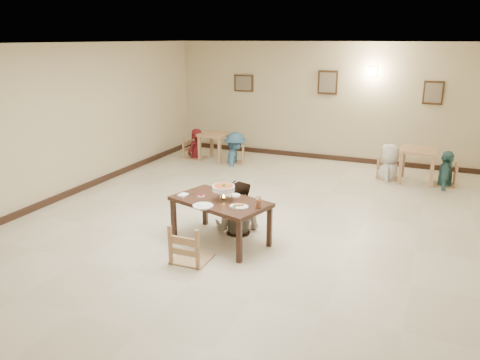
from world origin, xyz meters
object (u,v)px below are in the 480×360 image
at_px(main_diner, 237,181).
at_px(bg_chair_lr, 235,145).
at_px(main_table, 220,205).
at_px(bg_chair_rl, 390,158).
at_px(bg_chair_rr, 447,165).
at_px(bg_diner_c, 391,144).
at_px(bg_table_left, 215,138).
at_px(bg_diner_b, 235,132).
at_px(curry_warmer, 224,188).
at_px(bg_diner_d, 449,151).
at_px(drink_glass, 258,203).
at_px(bg_table_right, 418,155).
at_px(chair_near, 191,225).
at_px(bg_chair_ll, 195,138).
at_px(bg_diner_a, 195,129).
at_px(chair_far, 239,202).

xyz_separation_m(main_diner, bg_chair_lr, (-1.77, 3.99, -0.40)).
height_order(main_table, main_diner, main_diner).
bearing_deg(main_diner, bg_chair_rl, -116.11).
distance_m(main_diner, bg_chair_rl, 4.57).
relative_size(main_diner, bg_chair_lr, 1.85).
distance_m(bg_chair_rr, bg_diner_c, 1.24).
distance_m(bg_table_left, bg_diner_b, 0.64).
distance_m(curry_warmer, bg_table_left, 5.13).
relative_size(bg_table_left, bg_diner_d, 0.51).
bearing_deg(drink_glass, bg_diner_b, 117.22).
height_order(main_table, bg_table_right, bg_table_right).
height_order(drink_glass, bg_table_left, drink_glass).
height_order(curry_warmer, bg_diner_c, bg_diner_c).
distance_m(chair_near, bg_chair_rr, 6.26).
distance_m(bg_table_right, bg_chair_ll, 5.54).
height_order(chair_near, bg_diner_d, bg_diner_d).
distance_m(bg_diner_b, bg_diner_c, 3.76).
xyz_separation_m(bg_chair_rl, bg_diner_d, (1.19, -0.07, 0.30)).
bearing_deg(curry_warmer, bg_chair_ll, 122.93).
bearing_deg(chair_near, main_table, -100.41).
bearing_deg(bg_diner_a, bg_chair_rr, 96.03).
distance_m(bg_chair_ll, bg_diner_a, 0.25).
bearing_deg(bg_chair_rl, bg_diner_c, -81.39).
distance_m(main_table, bg_chair_lr, 4.83).
bearing_deg(bg_diner_c, bg_diner_b, -88.34).
relative_size(bg_chair_rr, bg_diner_b, 0.57).
distance_m(main_table, curry_warmer, 0.27).
height_order(chair_far, curry_warmer, curry_warmer).
bearing_deg(chair_far, main_diner, -58.73).
distance_m(chair_near, bg_chair_lr, 5.48).
height_order(bg_chair_ll, bg_chair_rr, bg_chair_ll).
xyz_separation_m(main_table, drink_glass, (0.66, -0.10, 0.16)).
xyz_separation_m(drink_glass, bg_diner_d, (2.57, 4.66, -0.00)).
xyz_separation_m(main_table, chair_near, (-0.11, -0.73, -0.07)).
distance_m(main_table, main_diner, 0.58).
distance_m(bg_chair_rr, bg_diner_a, 6.15).
distance_m(bg_chair_rl, bg_diner_a, 4.96).
height_order(chair_far, bg_table_left, chair_far).
relative_size(curry_warmer, drink_glass, 2.36).
height_order(chair_far, bg_chair_rl, bg_chair_rl).
relative_size(bg_table_right, bg_chair_rr, 0.84).
bearing_deg(curry_warmer, drink_glass, -11.86).
height_order(bg_chair_rl, bg_diner_d, bg_diner_d).
xyz_separation_m(main_table, bg_diner_a, (-2.90, 4.57, 0.17)).
distance_m(main_table, bg_diner_c, 5.06).
xyz_separation_m(bg_diner_b, bg_diner_c, (3.76, 0.11, 0.00)).
relative_size(main_table, curry_warmer, 4.29).
distance_m(main_diner, bg_diner_b, 4.37).
height_order(drink_glass, bg_diner_c, bg_diner_c).
distance_m(bg_table_right, bg_chair_lr, 4.35).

